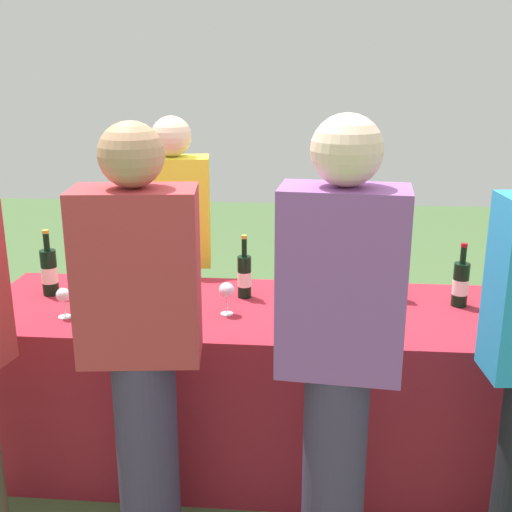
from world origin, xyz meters
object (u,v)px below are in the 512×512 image
at_px(wine_bottle_0, 49,272).
at_px(wine_glass_1, 99,295).
at_px(guest_1, 141,338).
at_px(wine_bottle_1, 152,277).
at_px(wine_bottle_2, 244,276).
at_px(wine_glass_3, 227,291).
at_px(guest_2, 339,348).
at_px(wine_bottle_4, 393,277).
at_px(wine_glass_4, 324,305).
at_px(wine_bottle_5, 461,284).
at_px(server_pouring, 176,250).
at_px(wine_glass_0, 63,296).
at_px(wine_glass_2, 144,296).
at_px(menu_board, 161,301).
at_px(wine_bottle_3, 321,276).

height_order(wine_bottle_0, wine_glass_1, wine_bottle_0).
bearing_deg(guest_1, wine_bottle_1, 94.34).
xyz_separation_m(wine_bottle_2, wine_glass_3, (-0.06, -0.23, 0.00)).
bearing_deg(guest_2, wine_bottle_4, 77.40).
bearing_deg(wine_bottle_0, wine_bottle_4, 3.07).
distance_m(guest_1, guest_2, 0.72).
bearing_deg(wine_bottle_2, wine_glass_4, -40.76).
xyz_separation_m(wine_bottle_0, wine_bottle_1, (0.51, -0.01, -0.01)).
bearing_deg(wine_bottle_5, wine_bottle_4, 166.62).
height_order(wine_bottle_4, server_pouring, server_pouring).
relative_size(wine_bottle_5, wine_glass_0, 2.20).
bearing_deg(wine_glass_1, server_pouring, 76.43).
bearing_deg(wine_glass_4, server_pouring, 135.05).
xyz_separation_m(wine_bottle_4, wine_glass_2, (-1.12, -0.37, 0.00)).
relative_size(wine_bottle_0, wine_glass_1, 2.38).
height_order(wine_bottle_1, wine_bottle_4, wine_bottle_1).
xyz_separation_m(wine_bottle_0, guest_2, (1.36, -0.82, 0.03)).
xyz_separation_m(wine_glass_2, server_pouring, (-0.03, 0.81, -0.03)).
relative_size(wine_bottle_2, wine_bottle_4, 1.04).
relative_size(wine_glass_1, menu_board, 0.18).
distance_m(wine_bottle_0, guest_2, 1.59).
distance_m(wine_glass_2, wine_glass_3, 0.36).
bearing_deg(guest_1, wine_bottle_0, 124.84).
height_order(wine_bottle_4, guest_1, guest_1).
xyz_separation_m(wine_glass_4, guest_2, (0.04, -0.54, 0.05)).
bearing_deg(wine_glass_0, wine_glass_1, 15.98).
xyz_separation_m(wine_bottle_2, wine_glass_4, (0.37, -0.32, -0.01)).
height_order(server_pouring, menu_board, server_pouring).
relative_size(wine_bottle_1, guest_1, 0.19).
height_order(wine_bottle_0, wine_bottle_4, wine_bottle_0).
height_order(server_pouring, guest_1, guest_1).
bearing_deg(wine_bottle_0, wine_bottle_2, 2.71).
distance_m(wine_glass_0, wine_glass_2, 0.36).
distance_m(wine_bottle_1, wine_glass_3, 0.42).
distance_m(wine_bottle_5, wine_glass_3, 1.08).
bearing_deg(wine_glass_1, wine_bottle_2, 24.44).
distance_m(wine_bottle_2, guest_2, 0.96).
bearing_deg(server_pouring, wine_bottle_2, 123.90).
height_order(wine_glass_0, wine_glass_4, wine_glass_0).
bearing_deg(menu_board, wine_bottle_3, -51.64).
relative_size(wine_bottle_5, guest_2, 0.17).
relative_size(wine_bottle_3, wine_bottle_4, 1.07).
xyz_separation_m(wine_glass_4, server_pouring, (-0.81, 0.81, -0.01)).
bearing_deg(menu_board, guest_2, -68.03).
xyz_separation_m(wine_bottle_4, guest_1, (-1.01, -0.82, 0.01)).
distance_m(wine_glass_1, server_pouring, 0.79).
bearing_deg(wine_glass_0, wine_bottle_1, 38.74).
distance_m(wine_glass_1, wine_glass_2, 0.22).
bearing_deg(wine_bottle_0, wine_glass_3, -11.58).
xyz_separation_m(wine_bottle_4, wine_bottle_5, (0.30, -0.07, -0.00)).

